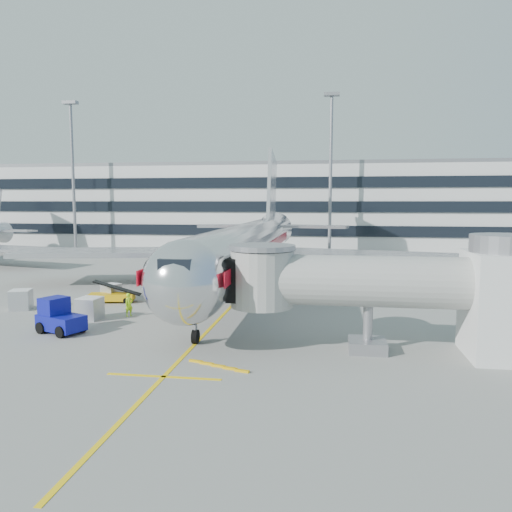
# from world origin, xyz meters

# --- Properties ---
(ground) EXTENTS (180.00, 180.00, 0.00)m
(ground) POSITION_xyz_m (0.00, 0.00, 0.00)
(ground) COLOR gray
(ground) RESTS_ON ground
(lead_in_line) EXTENTS (0.25, 70.00, 0.01)m
(lead_in_line) POSITION_xyz_m (0.00, 10.00, 0.01)
(lead_in_line) COLOR yellow
(lead_in_line) RESTS_ON ground
(stop_bar) EXTENTS (6.00, 0.25, 0.01)m
(stop_bar) POSITION_xyz_m (0.00, -14.00, 0.01)
(stop_bar) COLOR yellow
(stop_bar) RESTS_ON ground
(main_jet) EXTENTS (50.95, 48.70, 16.06)m
(main_jet) POSITION_xyz_m (0.00, 11.72, 4.23)
(main_jet) COLOR silver
(main_jet) RESTS_ON ground
(jet_bridge) EXTENTS (17.80, 4.50, 7.00)m
(jet_bridge) POSITION_xyz_m (12.18, -8.00, 3.87)
(jet_bridge) COLOR silver
(jet_bridge) RESTS_ON ground
(terminal) EXTENTS (150.00, 24.25, 15.60)m
(terminal) POSITION_xyz_m (0.00, 57.95, 7.80)
(terminal) COLOR silver
(terminal) RESTS_ON ground
(light_mast_west) EXTENTS (2.40, 1.20, 25.45)m
(light_mast_west) POSITION_xyz_m (-35.00, 42.00, 14.88)
(light_mast_west) COLOR gray
(light_mast_west) RESTS_ON ground
(light_mast_centre) EXTENTS (2.40, 1.20, 25.45)m
(light_mast_centre) POSITION_xyz_m (8.00, 42.00, 14.88)
(light_mast_centre) COLOR gray
(light_mast_centre) RESTS_ON ground
(belt_loader) EXTENTS (4.18, 2.12, 1.95)m
(belt_loader) POSITION_xyz_m (-10.77, 3.40, 0.55)
(belt_loader) COLOR #ECB009
(belt_loader) RESTS_ON ground
(baggage_tug) EXTENTS (3.61, 2.95, 2.37)m
(baggage_tug) POSITION_xyz_m (-9.84, -6.77, 1.03)
(baggage_tug) COLOR #0C1087
(baggage_tug) RESTS_ON ground
(cargo_container_left) EXTENTS (1.94, 1.94, 1.65)m
(cargo_container_left) POSITION_xyz_m (-16.84, -0.52, 0.83)
(cargo_container_left) COLOR #ADB0B4
(cargo_container_left) RESTS_ON ground
(cargo_container_right) EXTENTS (1.79, 1.79, 1.47)m
(cargo_container_right) POSITION_xyz_m (-11.26, 4.39, 0.74)
(cargo_container_right) COLOR #ADB0B4
(cargo_container_right) RESTS_ON ground
(cargo_container_front) EXTENTS (1.69, 1.69, 1.67)m
(cargo_container_front) POSITION_xyz_m (-9.60, -2.89, 0.84)
(cargo_container_front) COLOR #ADB0B4
(cargo_container_front) RESTS_ON ground
(ramp_worker) EXTENTS (0.74, 0.79, 1.81)m
(ramp_worker) POSITION_xyz_m (-7.09, -1.49, 0.91)
(ramp_worker) COLOR #AAEB18
(ramp_worker) RESTS_ON ground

